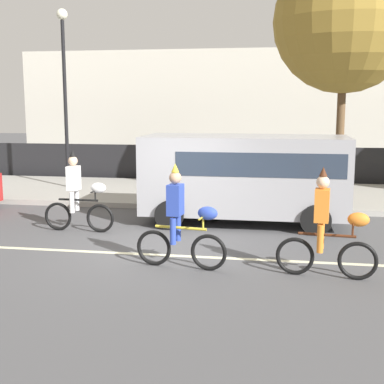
# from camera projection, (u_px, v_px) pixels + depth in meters

# --- Properties ---
(ground_plane) EXTENTS (80.00, 80.00, 0.00)m
(ground_plane) POSITION_uv_depth(u_px,v_px,m) (166.00, 248.00, 11.06)
(ground_plane) COLOR #4C4C4F
(road_centre_line) EXTENTS (36.00, 0.14, 0.01)m
(road_centre_line) POSITION_uv_depth(u_px,v_px,m) (161.00, 255.00, 10.58)
(road_centre_line) COLOR beige
(road_centre_line) RESTS_ON ground
(sidewalk_curb) EXTENTS (60.00, 5.00, 0.15)m
(sidewalk_curb) POSITION_uv_depth(u_px,v_px,m) (209.00, 193.00, 17.37)
(sidewalk_curb) COLOR #9E9B93
(sidewalk_curb) RESTS_ON ground
(fence_line) EXTENTS (40.00, 0.08, 1.40)m
(fence_line) POSITION_uv_depth(u_px,v_px,m) (219.00, 164.00, 20.09)
(fence_line) COLOR black
(fence_line) RESTS_ON ground
(building_backdrop) EXTENTS (28.00, 8.00, 5.41)m
(building_backdrop) POSITION_uv_depth(u_px,v_px,m) (316.00, 109.00, 27.48)
(building_backdrop) COLOR beige
(building_backdrop) RESTS_ON ground
(parade_cyclist_zebra) EXTENTS (1.72, 0.50, 1.92)m
(parade_cyclist_zebra) POSITION_uv_depth(u_px,v_px,m) (79.00, 196.00, 12.41)
(parade_cyclist_zebra) COLOR black
(parade_cyclist_zebra) RESTS_ON ground
(parade_cyclist_cobalt) EXTENTS (1.71, 0.51, 1.92)m
(parade_cyclist_cobalt) POSITION_uv_depth(u_px,v_px,m) (181.00, 223.00, 9.62)
(parade_cyclist_cobalt) COLOR black
(parade_cyclist_cobalt) RESTS_ON ground
(parade_cyclist_orange) EXTENTS (1.72, 0.50, 1.92)m
(parade_cyclist_orange) POSITION_uv_depth(u_px,v_px,m) (328.00, 230.00, 9.10)
(parade_cyclist_orange) COLOR black
(parade_cyclist_orange) RESTS_ON ground
(parked_van_grey) EXTENTS (5.00, 2.22, 2.18)m
(parked_van_grey) POSITION_uv_depth(u_px,v_px,m) (248.00, 172.00, 13.24)
(parked_van_grey) COLOR #99999E
(parked_van_grey) RESTS_ON ground
(street_lamp_post) EXTENTS (0.36, 0.36, 5.86)m
(street_lamp_post) POSITION_uv_depth(u_px,v_px,m) (64.00, 72.00, 17.66)
(street_lamp_post) COLOR black
(street_lamp_post) RESTS_ON sidewalk_curb
(street_tree_near_lamp) EXTENTS (4.07, 4.07, 7.17)m
(street_tree_near_lamp) POSITION_uv_depth(u_px,v_px,m) (345.00, 21.00, 15.18)
(street_tree_near_lamp) COLOR brown
(street_tree_near_lamp) RESTS_ON sidewalk_curb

